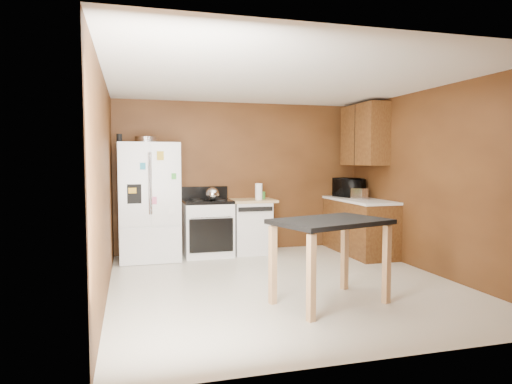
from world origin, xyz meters
name	(u,v)px	position (x,y,z in m)	size (l,w,h in m)	color
floor	(284,284)	(0.00, 0.00, 0.00)	(4.50, 4.50, 0.00)	beige
ceiling	(285,80)	(0.00, 0.00, 2.50)	(4.50, 4.50, 0.00)	white
wall_back	(242,177)	(0.00, 2.25, 1.25)	(4.20, 4.20, 0.00)	brown
wall_front	(383,198)	(0.00, -2.25, 1.25)	(4.20, 4.20, 0.00)	brown
wall_left	(105,186)	(-2.10, 0.00, 1.25)	(4.50, 4.50, 0.00)	brown
wall_right	(432,181)	(2.10, 0.00, 1.25)	(4.50, 4.50, 0.00)	brown
roasting_pan	(147,140)	(-1.58, 1.88, 1.84)	(0.36, 0.36, 0.09)	silver
pen_cup	(119,138)	(-1.97, 1.74, 1.86)	(0.08, 0.08, 0.12)	black
kettle	(212,194)	(-0.59, 1.77, 1.01)	(0.21, 0.21, 0.21)	silver
paper_towel	(259,192)	(0.17, 1.79, 1.03)	(0.12, 0.12, 0.27)	white
green_canister	(262,195)	(0.28, 1.96, 0.95)	(0.11, 0.11, 0.12)	green
toaster	(359,194)	(1.77, 1.41, 0.99)	(0.15, 0.24, 0.18)	silver
microwave	(349,188)	(1.81, 1.85, 1.05)	(0.54, 0.36, 0.30)	black
refrigerator	(149,202)	(-1.55, 1.86, 0.90)	(0.90, 0.80, 1.80)	white
gas_range	(208,227)	(-0.64, 1.92, 0.46)	(0.76, 0.68, 1.10)	white
dishwasher	(251,226)	(0.08, 1.95, 0.45)	(0.78, 0.63, 0.89)	white
right_cabinets	(361,198)	(1.84, 1.48, 0.91)	(0.63, 1.58, 2.45)	brown
island	(330,233)	(0.21, -0.87, 0.76)	(1.35, 1.09, 0.91)	black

